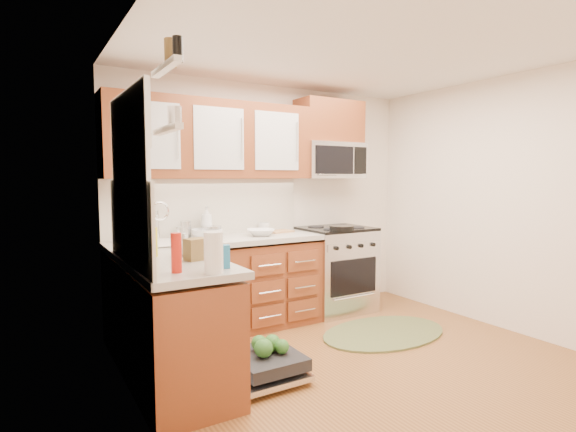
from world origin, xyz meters
TOP-DOWN VIEW (x-y plane):
  - floor at (0.00, 0.00)m, footprint 3.50×3.50m
  - ceiling at (0.00, 0.00)m, footprint 3.50×3.50m
  - wall_back at (0.00, 1.75)m, footprint 3.50×0.04m
  - wall_left at (-1.75, 0.00)m, footprint 0.04×3.50m
  - wall_right at (1.75, 0.00)m, footprint 0.04×3.50m
  - base_cabinet_back at (-0.73, 1.45)m, footprint 2.05×0.60m
  - base_cabinet_left at (-1.45, 0.52)m, footprint 0.60×1.25m
  - countertop_back at (-0.72, 1.44)m, footprint 2.07×0.64m
  - countertop_left at (-1.44, 0.53)m, footprint 0.64×1.27m
  - backsplash_back at (-0.73, 1.74)m, footprint 2.05×0.02m
  - backsplash_left at (-1.74, 0.52)m, footprint 0.02×1.25m
  - upper_cabinets at (-0.73, 1.57)m, footprint 2.05×0.35m
  - cabinet_over_mw at (0.68, 1.57)m, footprint 0.76×0.35m
  - range at (0.68, 1.43)m, footprint 0.76×0.64m
  - microwave at (0.68, 1.55)m, footprint 0.76×0.38m
  - sink at (-1.25, 1.42)m, footprint 0.62×0.50m
  - dishwasher at (-0.86, 0.30)m, footprint 0.70×0.60m
  - window at (-1.74, 0.50)m, footprint 0.03×1.05m
  - window_blind at (-1.71, 0.50)m, footprint 0.02×0.96m
  - shelf_upper at (-1.72, -0.35)m, footprint 0.04×0.40m
  - shelf_lower at (-1.72, -0.35)m, footprint 0.04×0.40m
  - rug at (0.62, 0.56)m, footprint 1.38×0.94m
  - skillet at (0.57, 1.18)m, footprint 0.28×0.28m
  - stock_pot at (-0.77, 1.51)m, footprint 0.24×0.24m
  - cutting_board at (0.02, 1.54)m, footprint 0.29×0.22m
  - canister at (-1.00, 1.60)m, footprint 0.12×0.12m
  - paper_towel_roll at (-1.36, -0.02)m, footprint 0.15×0.15m
  - mustard_bottle at (-1.53, 0.76)m, footprint 0.07×0.07m
  - red_bottle at (-1.55, 0.12)m, footprint 0.08×0.08m
  - wooden_box at (-1.30, 0.46)m, footprint 0.18×0.14m
  - blue_carton at (-1.25, 0.10)m, footprint 0.11×0.08m
  - bowl_a at (-0.29, 1.40)m, footprint 0.35×0.35m
  - bowl_b at (-0.83, 1.49)m, footprint 0.35×0.35m
  - cup at (-0.12, 1.65)m, footprint 0.13×0.13m
  - soap_bottle_a at (-0.78, 1.61)m, footprint 0.13×0.13m
  - soap_bottle_b at (-1.25, 1.05)m, footprint 0.11×0.11m
  - soap_bottle_c at (-1.31, 0.69)m, footprint 0.13×0.13m

SIDE VIEW (x-z plane):
  - floor at x=0.00m, z-range 0.00..0.00m
  - rug at x=0.62m, z-range 0.00..0.02m
  - dishwasher at x=-0.86m, z-range 0.00..0.20m
  - base_cabinet_back at x=-0.73m, z-range 0.00..0.85m
  - base_cabinet_left at x=-1.45m, z-range 0.00..0.85m
  - range at x=0.68m, z-range 0.00..0.95m
  - sink at x=-1.25m, z-range 0.67..0.93m
  - countertop_back at x=-0.72m, z-range 0.88..0.93m
  - countertop_left at x=-1.44m, z-range 0.88..0.93m
  - cutting_board at x=0.02m, z-range 0.93..0.94m
  - bowl_a at x=-0.29m, z-range 0.93..0.99m
  - bowl_b at x=-0.83m, z-range 0.93..1.02m
  - skillet at x=0.57m, z-range 0.95..1.00m
  - cup at x=-0.12m, z-range 0.93..1.03m
  - stock_pot at x=-0.77m, z-range 0.93..1.04m
  - blue_carton at x=-1.25m, z-range 0.93..1.08m
  - wooden_box at x=-1.30m, z-range 0.93..1.08m
  - soap_bottle_c at x=-1.31m, z-range 0.93..1.09m
  - canister at x=-1.00m, z-range 0.93..1.09m
  - soap_bottle_b at x=-1.25m, z-range 0.93..1.11m
  - mustard_bottle at x=-1.53m, z-range 0.93..1.14m
  - red_bottle at x=-1.55m, z-range 0.93..1.17m
  - paper_towel_roll at x=-1.36m, z-range 0.93..1.18m
  - soap_bottle_a at x=-0.78m, z-range 0.93..1.23m
  - backsplash_back at x=-0.73m, z-range 0.93..1.49m
  - backsplash_left at x=-1.74m, z-range 0.93..1.49m
  - wall_back at x=0.00m, z-range 0.00..2.50m
  - wall_left at x=-1.75m, z-range 0.00..2.50m
  - wall_right at x=1.75m, z-range 0.00..2.50m
  - window at x=-1.74m, z-range 1.02..2.08m
  - microwave at x=0.68m, z-range 1.50..1.90m
  - shelf_lower at x=-1.72m, z-range 1.74..1.76m
  - upper_cabinets at x=-0.73m, z-range 1.50..2.25m
  - window_blind at x=-1.71m, z-range 1.68..2.08m
  - shelf_upper at x=-1.72m, z-range 2.03..2.06m
  - cabinet_over_mw at x=0.68m, z-range 1.90..2.37m
  - ceiling at x=0.00m, z-range 2.50..2.50m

